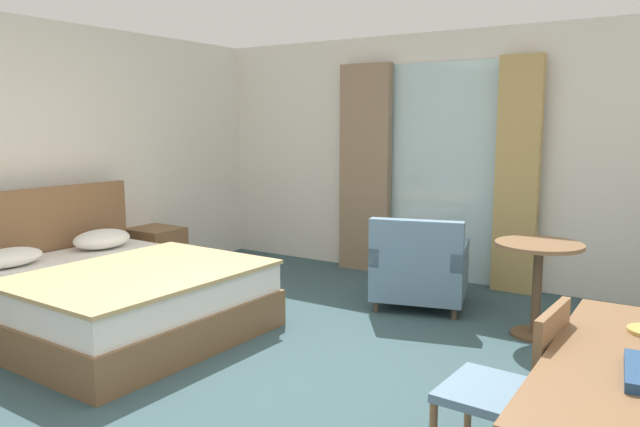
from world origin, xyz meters
name	(u,v)px	position (x,y,z in m)	size (l,w,h in m)	color
ground	(251,382)	(0.00, 0.00, -0.05)	(5.89, 6.67, 0.10)	#334C51
wall_back	(437,157)	(0.00, 3.08, 1.26)	(5.49, 0.12, 2.52)	silver
wall_left	(3,164)	(-2.69, 0.00, 1.26)	(0.12, 6.27, 2.52)	silver
balcony_glass_door	(439,172)	(0.07, 3.00, 1.11)	(1.19, 0.02, 2.22)	silver
curtain_panel_left	(365,169)	(-0.75, 2.90, 1.12)	(0.59, 0.10, 2.23)	#897056
curtain_panel_right	(517,176)	(0.88, 2.90, 1.12)	(0.40, 0.10, 2.23)	tan
bed	(109,295)	(-1.48, 0.07, 0.28)	(2.09, 1.84, 1.06)	brown
nightstand	(155,253)	(-2.38, 1.37, 0.27)	(0.51, 0.46, 0.54)	brown
writing_desk	(636,385)	(2.23, -0.50, 0.66)	(0.62, 1.50, 0.75)	brown
desk_chair	(517,387)	(1.77, -0.36, 0.49)	(0.48, 0.46, 0.86)	slate
armchair_by_window	(420,270)	(0.32, 1.96, 0.33)	(0.95, 0.95, 0.82)	slate
round_cafe_table	(538,268)	(1.37, 1.74, 0.53)	(0.64, 0.64, 0.72)	brown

